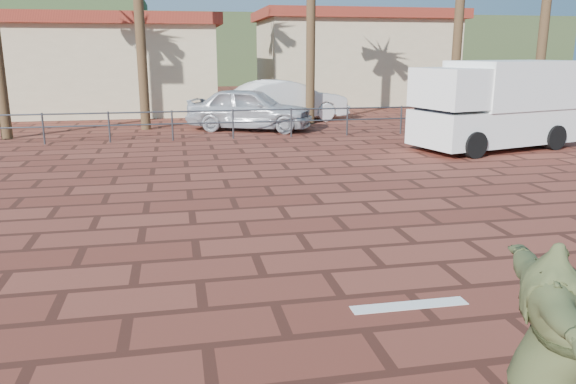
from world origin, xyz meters
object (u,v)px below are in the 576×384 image
(skateboarder, at_px, (551,351))
(car_silver, at_px, (250,109))
(car_white, at_px, (286,101))
(campervan, at_px, (497,103))

(skateboarder, xyz_separation_m, car_silver, (0.27, 17.83, -0.10))
(car_silver, xyz_separation_m, car_white, (1.84, 2.45, 0.06))
(skateboarder, bearing_deg, campervan, -8.63)
(skateboarder, relative_size, campervan, 0.36)
(campervan, xyz_separation_m, car_white, (-4.88, 7.96, -0.51))
(campervan, relative_size, car_silver, 1.16)
(skateboarder, xyz_separation_m, car_white, (2.11, 20.28, -0.03))
(skateboarder, relative_size, car_white, 0.37)
(skateboarder, distance_m, car_silver, 17.84)
(campervan, relative_size, car_white, 1.04)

